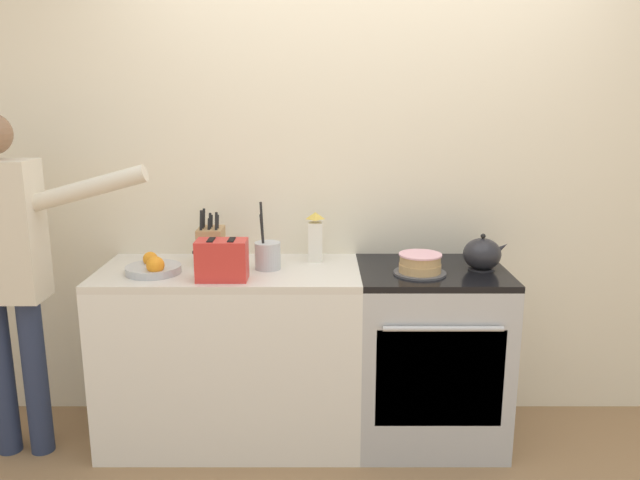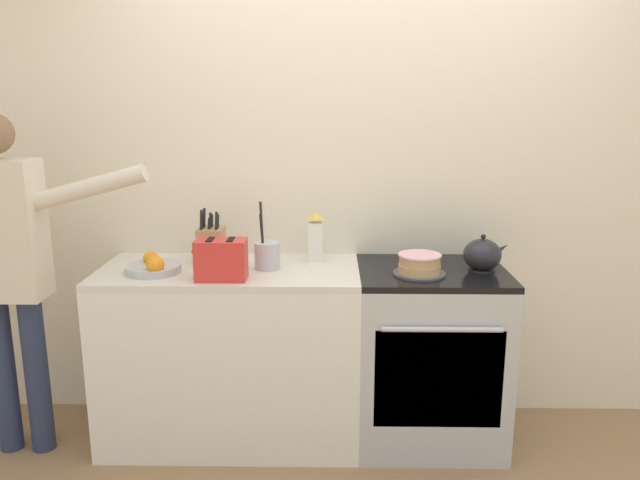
% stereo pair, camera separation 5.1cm
% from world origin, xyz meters
% --- Properties ---
extents(ground_plane, '(16.00, 16.00, 0.00)m').
position_xyz_m(ground_plane, '(0.00, 0.00, 0.00)').
color(ground_plane, '#93704C').
extents(wall_back, '(8.00, 0.04, 2.60)m').
position_xyz_m(wall_back, '(0.00, 0.61, 1.30)').
color(wall_back, silver).
rests_on(wall_back, ground_plane).
extents(counter_cabinet, '(1.26, 0.59, 0.89)m').
position_xyz_m(counter_cabinet, '(-0.67, 0.30, 0.44)').
color(counter_cabinet, white).
rests_on(counter_cabinet, ground_plane).
extents(stove_range, '(0.71, 0.62, 0.89)m').
position_xyz_m(stove_range, '(0.31, 0.29, 0.44)').
color(stove_range, '#B7BABF').
rests_on(stove_range, ground_plane).
extents(layer_cake, '(0.25, 0.25, 0.10)m').
position_xyz_m(layer_cake, '(0.24, 0.21, 0.93)').
color(layer_cake, '#4C4C51').
rests_on(layer_cake, stove_range).
extents(tea_kettle, '(0.22, 0.18, 0.18)m').
position_xyz_m(tea_kettle, '(0.55, 0.29, 0.96)').
color(tea_kettle, '#232328').
rests_on(tea_kettle, stove_range).
extents(knife_block, '(0.12, 0.16, 0.28)m').
position_xyz_m(knife_block, '(-0.77, 0.39, 0.98)').
color(knife_block, tan).
rests_on(knife_block, counter_cabinet).
extents(utensil_crock, '(0.12, 0.12, 0.33)m').
position_xyz_m(utensil_crock, '(-0.48, 0.30, 0.95)').
color(utensil_crock, '#B7BABF').
rests_on(utensil_crock, counter_cabinet).
extents(fruit_bowl, '(0.26, 0.26, 0.10)m').
position_xyz_m(fruit_bowl, '(-1.01, 0.21, 0.91)').
color(fruit_bowl, '#B7BABF').
rests_on(fruit_bowl, counter_cabinet).
extents(toaster, '(0.25, 0.13, 0.19)m').
position_xyz_m(toaster, '(-0.67, 0.11, 0.98)').
color(toaster, red).
rests_on(toaster, counter_cabinet).
extents(milk_carton, '(0.07, 0.07, 0.25)m').
position_xyz_m(milk_carton, '(-0.25, 0.44, 1.00)').
color(milk_carton, white).
rests_on(milk_carton, counter_cabinet).
extents(person_baker, '(0.93, 0.20, 1.63)m').
position_xyz_m(person_baker, '(-1.66, 0.15, 0.98)').
color(person_baker, '#283351').
rests_on(person_baker, ground_plane).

